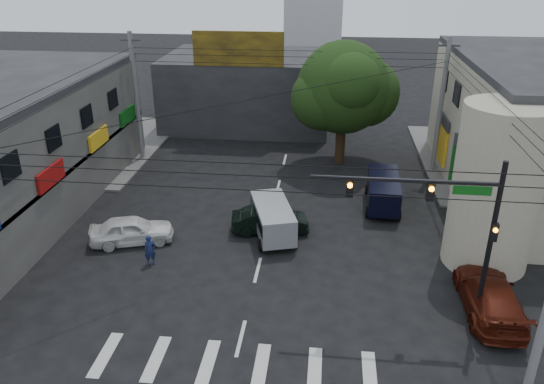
% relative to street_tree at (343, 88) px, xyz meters
% --- Properties ---
extents(ground, '(160.00, 160.00, 0.00)m').
position_rel_street_tree_xyz_m(ground, '(-4.00, -17.00, -5.47)').
color(ground, black).
rests_on(ground, ground).
extents(sidewalk_far_left, '(16.00, 16.00, 0.15)m').
position_rel_street_tree_xyz_m(sidewalk_far_left, '(-22.00, 1.00, -5.40)').
color(sidewalk_far_left, '#514F4C').
rests_on(sidewalk_far_left, ground).
extents(sidewalk_far_right, '(16.00, 16.00, 0.15)m').
position_rel_street_tree_xyz_m(sidewalk_far_right, '(14.00, 1.00, -5.40)').
color(sidewalk_far_right, '#514F4C').
rests_on(sidewalk_far_right, ground).
extents(corner_column, '(4.00, 4.00, 8.00)m').
position_rel_street_tree_xyz_m(corner_column, '(7.00, -13.00, -1.47)').
color(corner_column, '#9D967C').
rests_on(corner_column, ground).
extents(building_far, '(14.00, 10.00, 6.00)m').
position_rel_street_tree_xyz_m(building_far, '(-8.00, 9.00, -2.47)').
color(building_far, '#232326').
rests_on(building_far, ground).
extents(billboard, '(7.00, 0.30, 2.60)m').
position_rel_street_tree_xyz_m(billboard, '(-8.00, 4.10, 1.83)').
color(billboard, olive).
rests_on(billboard, building_far).
extents(street_tree, '(6.40, 6.40, 8.70)m').
position_rel_street_tree_xyz_m(street_tree, '(0.00, 0.00, 0.00)').
color(street_tree, black).
rests_on(street_tree, ground).
extents(traffic_gantry, '(7.10, 0.35, 7.20)m').
position_rel_street_tree_xyz_m(traffic_gantry, '(3.82, -18.00, -0.64)').
color(traffic_gantry, black).
rests_on(traffic_gantry, ground).
extents(utility_pole_far_left, '(0.32, 0.32, 9.20)m').
position_rel_street_tree_xyz_m(utility_pole_far_left, '(-14.50, -1.00, -0.87)').
color(utility_pole_far_left, '#59595B').
rests_on(utility_pole_far_left, ground).
extents(utility_pole_far_right, '(0.32, 0.32, 9.20)m').
position_rel_street_tree_xyz_m(utility_pole_far_right, '(6.50, -1.00, -0.87)').
color(utility_pole_far_right, '#59595B').
rests_on(utility_pole_far_right, ground).
extents(dark_sedan, '(2.66, 4.61, 1.38)m').
position_rel_street_tree_xyz_m(dark_sedan, '(-3.85, -11.07, -4.78)').
color(dark_sedan, black).
rests_on(dark_sedan, ground).
extents(white_compact, '(4.28, 5.33, 1.47)m').
position_rel_street_tree_xyz_m(white_compact, '(-10.93, -13.05, -4.74)').
color(white_compact, silver).
rests_on(white_compact, ground).
extents(maroon_sedan, '(2.27, 5.45, 1.58)m').
position_rel_street_tree_xyz_m(maroon_sedan, '(6.21, -17.11, -4.69)').
color(maroon_sedan, '#49150A').
rests_on(maroon_sedan, ground).
extents(silver_minivan, '(5.23, 4.12, 1.83)m').
position_rel_street_tree_xyz_m(silver_minivan, '(-3.65, -11.53, -4.56)').
color(silver_minivan, '#999CA0').
rests_on(silver_minivan, ground).
extents(navy_van, '(4.81, 2.16, 1.87)m').
position_rel_street_tree_xyz_m(navy_van, '(2.52, -7.21, -4.54)').
color(navy_van, black).
rests_on(navy_van, ground).
extents(traffic_officer, '(0.87, 0.83, 1.55)m').
position_rel_street_tree_xyz_m(traffic_officer, '(-9.29, -15.02, -4.70)').
color(traffic_officer, '#142049').
rests_on(traffic_officer, ground).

